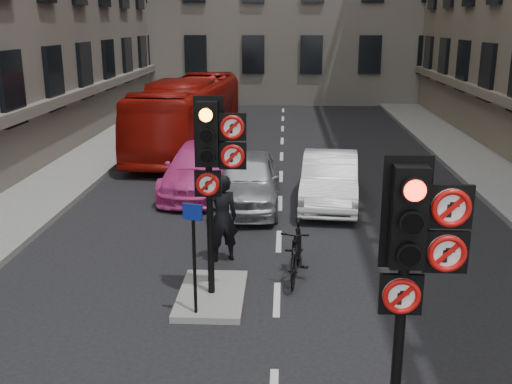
# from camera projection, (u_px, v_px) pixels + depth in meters

# --- Properties ---
(pavement_left) EXTENTS (3.00, 50.00, 0.16)m
(pavement_left) POSITION_uv_depth(u_px,v_px,m) (41.00, 188.00, 18.00)
(pavement_left) COLOR gray
(pavement_left) RESTS_ON ground
(centre_island) EXTENTS (1.20, 2.00, 0.12)m
(centre_island) POSITION_uv_depth(u_px,v_px,m) (212.00, 295.00, 11.00)
(centre_island) COLOR gray
(centre_island) RESTS_ON ground
(signal_near) EXTENTS (0.91, 0.40, 3.58)m
(signal_near) POSITION_uv_depth(u_px,v_px,m) (414.00, 250.00, 6.34)
(signal_near) COLOR black
(signal_near) RESTS_ON ground
(signal_far) EXTENTS (0.91, 0.40, 3.58)m
(signal_far) POSITION_uv_depth(u_px,v_px,m) (214.00, 155.00, 10.26)
(signal_far) COLOR black
(signal_far) RESTS_ON centre_island
(car_silver) EXTENTS (1.75, 4.33, 1.47)m
(car_silver) POSITION_uv_depth(u_px,v_px,m) (248.00, 180.00, 16.31)
(car_silver) COLOR #A6AAAE
(car_silver) RESTS_ON ground
(car_white) EXTENTS (1.84, 4.36, 1.40)m
(car_white) POSITION_uv_depth(u_px,v_px,m) (330.00, 179.00, 16.51)
(car_white) COLOR white
(car_white) RESTS_ON ground
(car_pink) EXTENTS (2.03, 4.81, 1.38)m
(car_pink) POSITION_uv_depth(u_px,v_px,m) (201.00, 169.00, 17.75)
(car_pink) COLOR #E1429D
(car_pink) RESTS_ON ground
(bus_red) EXTENTS (3.15, 10.13, 2.78)m
(bus_red) POSITION_uv_depth(u_px,v_px,m) (189.00, 115.00, 23.32)
(bus_red) COLOR #98110B
(bus_red) RESTS_ON ground
(motorcycle) EXTENTS (0.74, 1.93, 1.13)m
(motorcycle) POSITION_uv_depth(u_px,v_px,m) (296.00, 251.00, 11.75)
(motorcycle) COLOR black
(motorcycle) RESTS_ON ground
(motorcyclist) EXTENTS (0.80, 0.66, 1.88)m
(motorcyclist) POSITION_uv_depth(u_px,v_px,m) (222.00, 218.00, 12.51)
(motorcyclist) COLOR black
(motorcyclist) RESTS_ON ground
(info_sign) EXTENTS (0.33, 0.14, 1.95)m
(info_sign) POSITION_uv_depth(u_px,v_px,m) (194.00, 244.00, 9.86)
(info_sign) COLOR black
(info_sign) RESTS_ON centre_island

